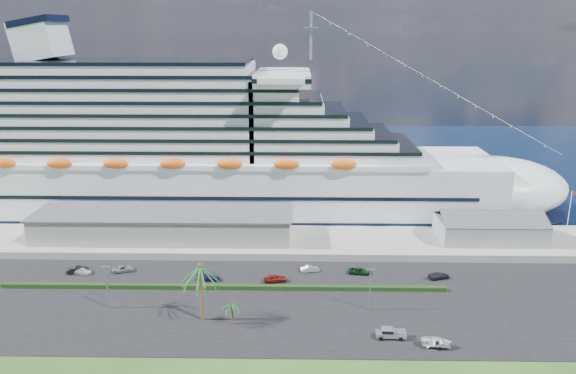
{
  "coord_description": "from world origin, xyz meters",
  "views": [
    {
      "loc": [
        6.79,
        -85.01,
        50.05
      ],
      "look_at": [
        4.69,
        30.0,
        17.26
      ],
      "focal_mm": 35.0,
      "sensor_mm": 36.0,
      "label": 1
    }
  ],
  "objects_px": {
    "cruise_ship": "(194,154)",
    "parked_car_3": "(209,277)",
    "pickup_truck": "(390,333)",
    "boat_trailer": "(436,341)"
  },
  "relations": [
    {
      "from": "pickup_truck",
      "to": "boat_trailer",
      "type": "height_order",
      "value": "pickup_truck"
    },
    {
      "from": "boat_trailer",
      "to": "cruise_ship",
      "type": "bearing_deg",
      "value": 126.64
    },
    {
      "from": "cruise_ship",
      "to": "parked_car_3",
      "type": "bearing_deg",
      "value": -76.87
    },
    {
      "from": "parked_car_3",
      "to": "pickup_truck",
      "type": "relative_size",
      "value": 0.87
    },
    {
      "from": "cruise_ship",
      "to": "parked_car_3",
      "type": "distance_m",
      "value": 47.98
    },
    {
      "from": "parked_car_3",
      "to": "cruise_ship",
      "type": "bearing_deg",
      "value": 11.33
    },
    {
      "from": "cruise_ship",
      "to": "parked_car_3",
      "type": "relative_size",
      "value": 42.77
    },
    {
      "from": "pickup_truck",
      "to": "boat_trailer",
      "type": "xyz_separation_m",
      "value": [
        6.96,
        -2.72,
        0.1
      ]
    },
    {
      "from": "boat_trailer",
      "to": "parked_car_3",
      "type": "bearing_deg",
      "value": 149.1
    },
    {
      "from": "parked_car_3",
      "to": "pickup_truck",
      "type": "bearing_deg",
      "value": -124.49
    }
  ]
}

